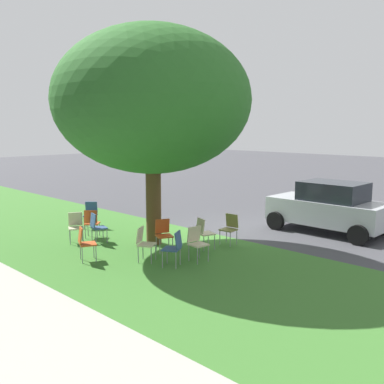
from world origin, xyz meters
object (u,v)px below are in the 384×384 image
chair_10 (197,241)px  street_tree (152,101)px  chair_1 (163,233)px  chair_8 (174,246)px  chair_5 (76,225)px  parked_car (329,207)px  chair_4 (85,241)px  chair_0 (204,231)px  chair_9 (91,213)px  chair_3 (230,227)px  chair_2 (92,221)px  chair_7 (144,241)px  chair_6 (97,225)px

chair_10 → street_tree: bearing=-9.4°
street_tree → chair_1: 3.67m
chair_8 → chair_1: bearing=-31.5°
chair_5 → parked_car: (-4.77, -6.33, 0.32)m
chair_4 → chair_10: size_ratio=1.00×
chair_0 → chair_9: (4.52, 0.71, 0.00)m
chair_4 → chair_10: 2.83m
street_tree → chair_9: (3.08, 0.13, -3.57)m
street_tree → chair_9: bearing=2.4°
chair_3 → street_tree: bearing=43.0°
chair_0 → parked_car: parked_car is taller
chair_10 → chair_2: bearing=8.0°
chair_2 → chair_8: same height
chair_7 → chair_10: bearing=-134.4°
chair_3 → chair_8: 2.59m
chair_10 → chair_6: bearing=12.9°
parked_car → chair_6: bearing=54.3°
chair_10 → chair_0: bearing=-56.8°
chair_0 → chair_1: size_ratio=1.00×
chair_4 → chair_6: (1.31, -1.23, 0.00)m
chair_3 → chair_5: bearing=41.4°
chair_2 → chair_0: bearing=-156.1°
chair_3 → chair_9: size_ratio=1.00×
chair_2 → chair_5: (-0.09, 0.60, 0.00)m
chair_2 → chair_7: size_ratio=1.00×
chair_3 → chair_9: bearing=19.2°
chair_6 → chair_1: bearing=-159.5°
chair_7 → chair_8: (-0.86, -0.23, 0.00)m
chair_7 → chair_1: bearing=-71.0°
chair_0 → chair_8: size_ratio=1.00×
chair_9 → chair_2: bearing=148.0°
chair_1 → chair_4: (0.75, 2.00, 0.00)m
street_tree → chair_3: (-1.61, -1.50, -3.57)m
chair_0 → chair_4: (1.41, 2.90, 0.00)m
chair_4 → chair_7: size_ratio=1.00×
chair_0 → chair_5: 3.83m
chair_0 → chair_2: bearing=23.9°
chair_8 → chair_7: bearing=15.0°
chair_2 → chair_7: bearing=172.3°
chair_2 → chair_8: (-3.85, 0.17, 0.00)m
chair_3 → chair_4: bearing=67.5°
street_tree → chair_5: street_tree is taller
chair_3 → chair_4: size_ratio=1.00×
chair_2 → chair_6: bearing=160.5°
street_tree → chair_8: (-1.97, 1.06, -3.57)m
chair_1 → chair_10: (-1.26, 0.01, 0.00)m
chair_0 → parked_car: bearing=-109.9°
chair_10 → parked_car: size_ratio=0.24×
chair_10 → chair_3: bearing=-76.9°
chair_2 → parked_car: parked_car is taller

